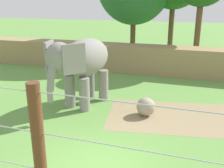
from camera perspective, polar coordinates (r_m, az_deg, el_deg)
name	(u,v)px	position (r m, az deg, el deg)	size (l,w,h in m)	color
ground_plane	(99,168)	(8.58, -2.97, -17.88)	(120.00, 120.00, 0.00)	#609342
dirt_patch	(176,117)	(12.18, 13.82, -6.95)	(6.09, 3.55, 0.01)	#937F5B
embankment_wall	(157,60)	(18.91, 9.82, 5.26)	(36.00, 1.80, 1.93)	#997F56
elephant	(82,62)	(12.48, -6.60, 4.88)	(2.36, 4.45, 3.36)	gray
enrichment_ball	(146,107)	(11.90, 7.43, -4.96)	(0.84, 0.84, 0.84)	gray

